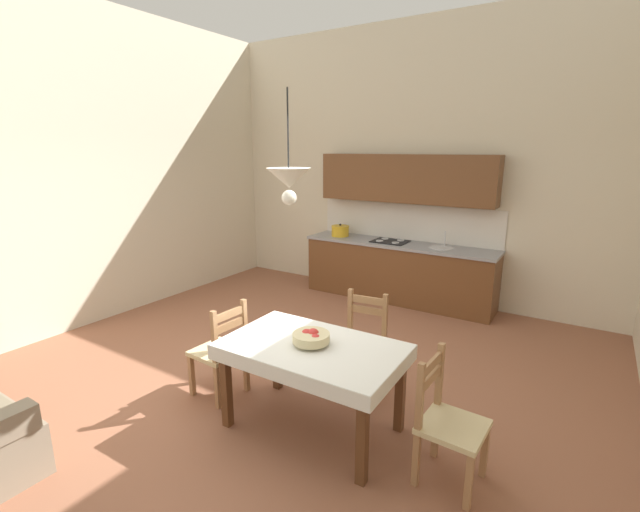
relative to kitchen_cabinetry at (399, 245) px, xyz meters
The scene contains 10 objects.
ground_plane 3.12m from the kitchen_cabinetry, 90.47° to the right, with size 6.72×7.13×0.10m, color #935B42.
wall_back 1.23m from the kitchen_cabinetry, 94.22° to the left, with size 6.72×0.12×4.09m, color beige.
wall_left 4.50m from the kitchen_cabinetry, 136.44° to the right, with size 0.12×7.13×4.09m, color beige.
kitchen_cabinetry is the anchor object (origin of this frame).
dining_table 3.47m from the kitchen_cabinetry, 79.12° to the right, with size 1.45×0.91×0.75m.
dining_chair_kitchen_side 2.70m from the kitchen_cabinetry, 75.12° to the right, with size 0.46×0.46×0.93m.
dining_chair_window_side 3.84m from the kitchen_cabinetry, 62.59° to the right, with size 0.44×0.44×0.93m.
dining_chair_tv_side 3.48m from the kitchen_cabinetry, 95.76° to the right, with size 0.44×0.44×0.93m.
fruit_bowl 3.46m from the kitchen_cabinetry, 79.30° to the right, with size 0.30×0.30×0.12m.
pendant_lamp 3.79m from the kitchen_cabinetry, 81.11° to the right, with size 0.32×0.32×0.80m.
Camera 1 is at (2.44, -3.08, 2.28)m, focal length 24.35 mm.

